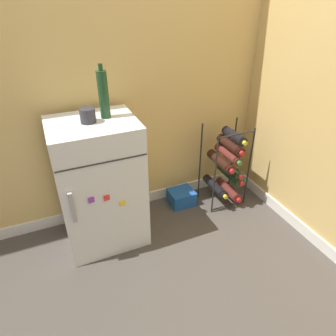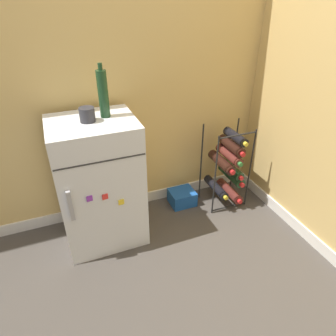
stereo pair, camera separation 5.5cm
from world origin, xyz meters
name	(u,v)px [view 1 (the left image)]	position (x,y,z in m)	size (l,w,h in m)	color
ground_plane	(166,255)	(0.00, 0.00, 0.00)	(14.00, 14.00, 0.00)	#423D38
wall_back	(126,49)	(0.00, 0.65, 1.24)	(7.04, 0.07, 2.50)	tan
mini_fridge	(100,184)	(-0.33, 0.36, 0.45)	(0.53, 0.48, 0.90)	silver
wine_rack	(227,166)	(0.71, 0.39, 0.34)	(0.33, 0.33, 0.69)	black
soda_box	(181,197)	(0.35, 0.48, 0.06)	(0.20, 0.18, 0.12)	#194C9E
fridge_top_cup	(88,116)	(-0.34, 0.35, 0.94)	(0.09, 0.09, 0.09)	#28282D
fridge_top_bottle	(103,94)	(-0.23, 0.39, 1.04)	(0.06, 0.06, 0.32)	#19381E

